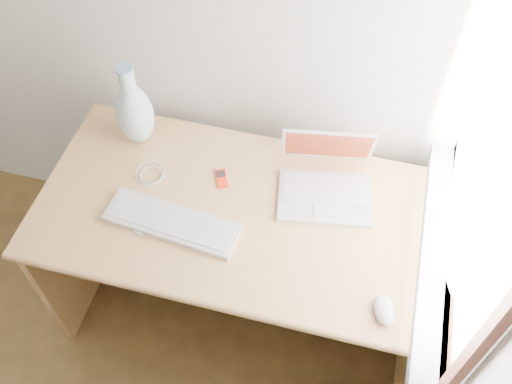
% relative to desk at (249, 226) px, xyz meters
% --- Properties ---
extents(window, '(0.11, 0.99, 1.10)m').
position_rel_desk_xyz_m(window, '(0.69, -0.09, 0.73)').
color(window, white).
rests_on(window, right_wall).
extents(desk, '(1.46, 0.73, 0.77)m').
position_rel_desk_xyz_m(desk, '(0.00, 0.00, 0.00)').
color(desk, tan).
rests_on(desk, floor).
extents(laptop, '(0.36, 0.32, 0.22)m').
position_rel_desk_xyz_m(laptop, '(0.27, 0.08, 0.27)').
color(laptop, silver).
rests_on(laptop, desk).
extents(external_keyboard, '(0.48, 0.19, 0.02)m').
position_rel_desk_xyz_m(external_keyboard, '(-0.22, -0.20, 0.23)').
color(external_keyboard, white).
rests_on(external_keyboard, desk).
extents(mouse, '(0.09, 0.12, 0.04)m').
position_rel_desk_xyz_m(mouse, '(0.53, -0.35, 0.24)').
color(mouse, silver).
rests_on(mouse, desk).
extents(ipod, '(0.07, 0.09, 0.01)m').
position_rel_desk_xyz_m(ipod, '(-0.11, 0.03, 0.23)').
color(ipod, red).
rests_on(ipod, desk).
extents(cable_coil, '(0.13, 0.13, 0.01)m').
position_rel_desk_xyz_m(cable_coil, '(-0.37, -0.01, 0.23)').
color(cable_coil, white).
rests_on(cable_coil, desk).
extents(remote, '(0.05, 0.09, 0.01)m').
position_rel_desk_xyz_m(remote, '(-0.31, -0.23, 0.23)').
color(remote, white).
rests_on(remote, desk).
extents(vase, '(0.14, 0.14, 0.35)m').
position_rel_desk_xyz_m(vase, '(-0.47, 0.14, 0.37)').
color(vase, white).
rests_on(vase, desk).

